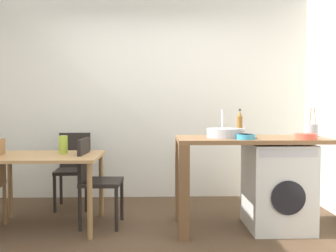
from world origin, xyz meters
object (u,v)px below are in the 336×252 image
at_px(washing_machine, 277,186).
at_px(bottle_tall_green, 240,124).
at_px(chair_opposite, 94,177).
at_px(mixing_bowl, 246,136).
at_px(chair_spare_by_wall, 74,165).
at_px(vase, 63,145).
at_px(dining_table, 46,164).
at_px(utensil_crock, 312,130).
at_px(colander, 306,136).

relative_size(washing_machine, bottle_tall_green, 3.03).
relative_size(chair_opposite, washing_machine, 1.05).
xyz_separation_m(bottle_tall_green, mixing_bowl, (-0.02, -0.34, -0.10)).
bearing_deg(chair_spare_by_wall, vase, 90.74).
bearing_deg(bottle_tall_green, chair_opposite, 179.96).
bearing_deg(dining_table, chair_opposite, 6.41).
xyz_separation_m(bottle_tall_green, utensil_crock, (0.72, -0.09, -0.06)).
bearing_deg(vase, utensil_crock, -3.02).
height_order(chair_spare_by_wall, washing_machine, chair_spare_by_wall).
distance_m(bottle_tall_green, mixing_bowl, 0.35).
relative_size(chair_spare_by_wall, mixing_bowl, 5.19).
bearing_deg(vase, mixing_bowl, -12.01).
relative_size(bottle_tall_green, utensil_crock, 0.95).
height_order(dining_table, utensil_crock, utensil_crock).
bearing_deg(dining_table, vase, 33.69).
bearing_deg(bottle_tall_green, mixing_bowl, -93.33).
height_order(chair_opposite, vase, vase).
relative_size(chair_opposite, bottle_tall_green, 3.17).
bearing_deg(chair_opposite, chair_spare_by_wall, -149.54).
relative_size(chair_opposite, mixing_bowl, 5.19).
bearing_deg(chair_spare_by_wall, utensil_crock, 158.80).
distance_m(mixing_bowl, vase, 1.85).
relative_size(bottle_tall_green, vase, 1.52).
distance_m(chair_opposite, mixing_bowl, 1.58).
height_order(bottle_tall_green, colander, bottle_tall_green).
xyz_separation_m(washing_machine, bottle_tall_green, (-0.35, 0.14, 0.62)).
relative_size(colander, vase, 1.07).
xyz_separation_m(mixing_bowl, vase, (-1.81, 0.38, -0.11)).
xyz_separation_m(dining_table, chair_opposite, (0.48, 0.05, -0.14)).
bearing_deg(mixing_bowl, vase, 167.99).
height_order(bottle_tall_green, vase, bottle_tall_green).
height_order(dining_table, washing_machine, washing_machine).
relative_size(washing_machine, utensil_crock, 2.87).
bearing_deg(dining_table, washing_machine, -2.13).
relative_size(dining_table, chair_spare_by_wall, 1.22).
bearing_deg(bottle_tall_green, colander, -33.36).
relative_size(dining_table, bottle_tall_green, 3.88).
distance_m(bottle_tall_green, vase, 1.84).
bearing_deg(mixing_bowl, colander, -2.04).
xyz_separation_m(utensil_crock, vase, (-2.55, 0.13, -0.16)).
height_order(mixing_bowl, vase, mixing_bowl).
height_order(chair_opposite, colander, colander).
bearing_deg(colander, dining_table, 173.11).
bearing_deg(mixing_bowl, bottle_tall_green, 86.67).
xyz_separation_m(chair_opposite, bottle_tall_green, (1.50, -0.00, 0.54)).
xyz_separation_m(chair_opposite, utensil_crock, (2.22, -0.09, 0.48)).
bearing_deg(utensil_crock, bottle_tall_green, 173.15).
height_order(utensil_crock, colander, utensil_crock).
height_order(bottle_tall_green, mixing_bowl, bottle_tall_green).
bearing_deg(mixing_bowl, utensil_crock, 18.63).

